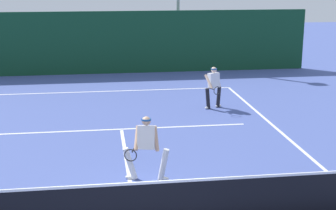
% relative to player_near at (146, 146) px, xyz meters
% --- Properties ---
extents(court_line_baseline_far, '(9.79, 0.10, 0.01)m').
position_rel_player_near_xyz_m(court_line_baseline_far, '(-0.40, 9.44, -0.86)').
color(court_line_baseline_far, white).
rests_on(court_line_baseline_far, ground_plane).
extents(court_line_service, '(7.98, 0.10, 0.01)m').
position_rel_player_near_xyz_m(court_line_service, '(-0.40, 4.09, -0.86)').
color(court_line_service, white).
rests_on(court_line_service, ground_plane).
extents(court_line_centre, '(0.10, 6.40, 0.01)m').
position_rel_player_near_xyz_m(court_line_centre, '(-0.40, 0.77, -0.86)').
color(court_line_centre, white).
rests_on(court_line_centre, ground_plane).
extents(tennis_net, '(10.73, 0.09, 1.08)m').
position_rel_player_near_xyz_m(tennis_net, '(-0.40, -2.43, -0.34)').
color(tennis_net, '#1E4723').
rests_on(tennis_net, ground_plane).
extents(player_near, '(1.12, 0.84, 1.57)m').
position_rel_player_near_xyz_m(player_near, '(0.00, 0.00, 0.00)').
color(player_near, silver).
rests_on(player_near, ground_plane).
extents(player_far, '(0.73, 0.91, 1.53)m').
position_rel_player_near_xyz_m(player_far, '(3.06, 6.19, -0.03)').
color(player_far, black).
rests_on(player_far, ground_plane).
extents(tennis_ball, '(0.07, 0.07, 0.07)m').
position_rel_player_near_xyz_m(tennis_ball, '(-0.89, -1.25, -0.83)').
color(tennis_ball, '#D1E033').
rests_on(tennis_ball, ground_plane).
extents(back_fence_windscreen, '(19.63, 0.12, 3.04)m').
position_rel_player_near_xyz_m(back_fence_windscreen, '(-0.40, 13.37, 0.66)').
color(back_fence_windscreen, '#123E25').
rests_on(back_fence_windscreen, ground_plane).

